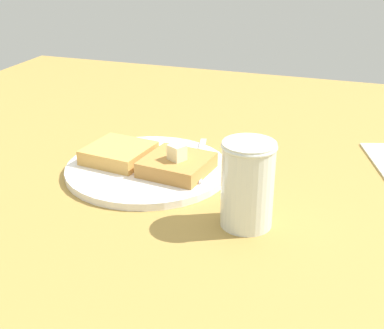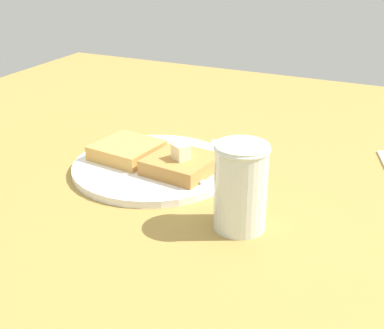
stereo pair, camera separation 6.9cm
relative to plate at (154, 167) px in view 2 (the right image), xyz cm
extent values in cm
cube|color=#A2803D|center=(0.80, -3.49, -1.49)|extent=(115.06, 115.06, 1.83)
cylinder|color=white|center=(0.00, 0.00, -0.05)|extent=(23.54, 23.54, 1.05)
torus|color=gray|center=(0.00, 0.00, 0.07)|extent=(23.54, 23.54, 0.80)
cube|color=#B57F3D|center=(-4.78, 0.59, 1.54)|extent=(9.71, 9.68, 2.13)
cube|color=gold|center=(4.78, -0.59, 1.54)|extent=(9.71, 9.68, 2.13)
cube|color=#F4E8B4|center=(-5.02, 1.15, 3.67)|extent=(2.80, 2.72, 2.14)
cube|color=silver|center=(-5.79, -7.10, 0.65)|extent=(3.15, 9.94, 0.36)
cube|color=silver|center=(-7.25, -0.86, 0.65)|extent=(2.78, 3.23, 0.36)
cube|color=silver|center=(-8.73, 1.87, 0.65)|extent=(1.04, 3.19, 0.36)
cube|color=silver|center=(-8.20, 1.99, 0.65)|extent=(1.04, 3.19, 0.36)
cube|color=silver|center=(-7.66, 2.12, 0.65)|extent=(1.04, 3.19, 0.36)
cube|color=silver|center=(-7.13, 2.24, 0.65)|extent=(1.04, 3.19, 0.36)
cylinder|color=#351905|center=(-16.98, 9.70, 3.32)|extent=(5.68, 5.68, 7.79)
cylinder|color=silver|center=(-16.98, 9.70, 4.66)|extent=(6.18, 6.18, 10.47)
torus|color=silver|center=(-16.98, 9.70, 9.44)|extent=(6.43, 6.43, 0.50)
camera|label=1|loc=(-29.07, 64.24, 31.95)|focal=50.00mm
camera|label=2|loc=(-35.44, 61.64, 31.95)|focal=50.00mm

